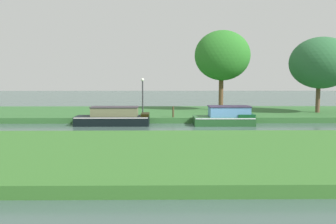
# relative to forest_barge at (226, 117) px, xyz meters

# --- Properties ---
(ground_plane) EXTENTS (120.00, 120.00, 0.00)m
(ground_plane) POSITION_rel_forest_barge_xyz_m (-1.24, -1.20, -0.56)
(ground_plane) COLOR #3F5750
(riverbank_far) EXTENTS (72.00, 10.00, 0.40)m
(riverbank_far) POSITION_rel_forest_barge_xyz_m (-1.24, 5.80, -0.36)
(riverbank_far) COLOR #326630
(riverbank_far) RESTS_ON ground_plane
(riverbank_near) EXTENTS (72.00, 10.00, 0.40)m
(riverbank_near) POSITION_rel_forest_barge_xyz_m (-1.24, -10.20, -0.36)
(riverbank_near) COLOR #366D2A
(riverbank_near) RESTS_ON ground_plane
(forest_barge) EXTENTS (4.09, 1.93, 1.32)m
(forest_barge) POSITION_rel_forest_barge_xyz_m (0.00, 0.00, 0.00)
(forest_barge) COLOR #1F4E24
(forest_barge) RESTS_ON ground_plane
(black_narrowboat) EXTENTS (5.04, 1.70, 1.28)m
(black_narrowboat) POSITION_rel_forest_barge_xyz_m (-7.76, 0.00, -0.02)
(black_narrowboat) COLOR black
(black_narrowboat) RESTS_ON ground_plane
(willow_tree_left) EXTENTS (4.75, 3.47, 6.83)m
(willow_tree_left) POSITION_rel_forest_barge_xyz_m (0.69, 6.28, 4.53)
(willow_tree_left) COLOR brown
(willow_tree_left) RESTS_ON riverbank_far
(willow_tree_centre) EXTENTS (5.03, 4.62, 6.07)m
(willow_tree_centre) POSITION_rel_forest_barge_xyz_m (8.27, 4.23, 3.85)
(willow_tree_centre) COLOR brown
(willow_tree_centre) RESTS_ON riverbank_far
(lamp_post) EXTENTS (0.24, 0.24, 2.81)m
(lamp_post) POSITION_rel_forest_barge_xyz_m (-5.90, 2.39, 1.62)
(lamp_post) COLOR #333338
(lamp_post) RESTS_ON riverbank_far
(mooring_post_near) EXTENTS (0.13, 0.13, 0.78)m
(mooring_post_near) POSITION_rel_forest_barge_xyz_m (-3.64, 1.21, 0.24)
(mooring_post_near) COLOR #473923
(mooring_post_near) RESTS_ON riverbank_far
(mooring_post_far) EXTENTS (0.13, 0.13, 0.86)m
(mooring_post_far) POSITION_rel_forest_barge_xyz_m (1.65, 1.21, 0.27)
(mooring_post_far) COLOR #4B3624
(mooring_post_far) RESTS_ON riverbank_far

